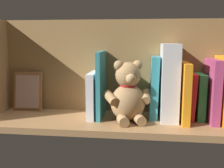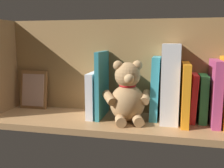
% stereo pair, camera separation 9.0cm
% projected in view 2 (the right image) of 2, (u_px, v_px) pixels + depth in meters
% --- Properties ---
extents(ground_plane, '(0.93, 0.26, 0.02)m').
position_uv_depth(ground_plane, '(112.00, 122.00, 0.93)').
color(ground_plane, '#A87A4C').
extents(shelf_back_panel, '(0.93, 0.02, 0.35)m').
position_uv_depth(shelf_back_panel, '(118.00, 66.00, 1.00)').
color(shelf_back_panel, olive).
rests_on(shelf_back_panel, ground_plane).
extents(book_1, '(0.03, 0.15, 0.21)m').
position_uv_depth(book_1, '(215.00, 92.00, 0.85)').
color(book_1, '#B23F72').
rests_on(book_1, ground_plane).
extents(book_2, '(0.03, 0.11, 0.16)m').
position_uv_depth(book_2, '(202.00, 98.00, 0.89)').
color(book_2, green).
rests_on(book_2, ground_plane).
extents(book_3, '(0.03, 0.11, 0.16)m').
position_uv_depth(book_3, '(193.00, 98.00, 0.89)').
color(book_3, red).
rests_on(book_3, ground_plane).
extents(book_4, '(0.02, 0.17, 0.20)m').
position_uv_depth(book_4, '(185.00, 93.00, 0.87)').
color(book_4, orange).
rests_on(book_4, ground_plane).
extents(dictionary_thick_white, '(0.06, 0.14, 0.27)m').
position_uv_depth(dictionary_thick_white, '(170.00, 83.00, 0.88)').
color(dictionary_thick_white, silver).
rests_on(dictionary_thick_white, ground_plane).
extents(book_5, '(0.03, 0.11, 0.22)m').
position_uv_depth(book_5, '(155.00, 88.00, 0.92)').
color(book_5, teal).
rests_on(book_5, ground_plane).
extents(teddy_bear, '(0.16, 0.16, 0.21)m').
position_uv_depth(teddy_bear, '(128.00, 95.00, 0.89)').
color(teddy_bear, tan).
rests_on(teddy_bear, ground_plane).
extents(book_6, '(0.02, 0.15, 0.24)m').
position_uv_depth(book_6, '(102.00, 84.00, 0.94)').
color(book_6, teal).
rests_on(book_6, ground_plane).
extents(book_7, '(0.03, 0.15, 0.16)m').
position_uv_depth(book_7, '(95.00, 94.00, 0.95)').
color(book_7, silver).
rests_on(book_7, ground_plane).
extents(picture_frame_leaning, '(0.11, 0.04, 0.16)m').
position_uv_depth(picture_frame_leaning, '(34.00, 90.00, 1.06)').
color(picture_frame_leaning, brown).
rests_on(picture_frame_leaning, ground_plane).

